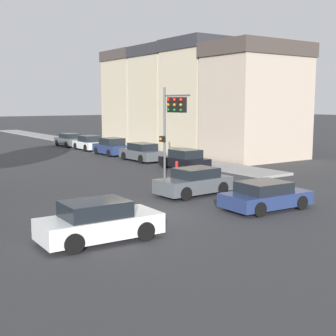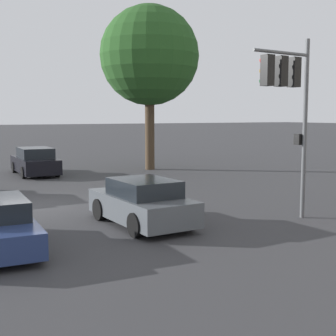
# 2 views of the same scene
# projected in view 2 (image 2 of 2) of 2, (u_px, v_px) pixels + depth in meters

# --- Properties ---
(ground_plane) EXTENTS (300.00, 300.00, 0.00)m
(ground_plane) POSITION_uv_depth(u_px,v_px,m) (37.00, 206.00, 17.05)
(ground_plane) COLOR #333335
(street_tree) EXTENTS (5.91, 5.91, 9.78)m
(street_tree) POSITION_uv_depth(u_px,v_px,m) (149.00, 56.00, 27.81)
(street_tree) COLOR #423323
(street_tree) RESTS_ON ground_plane
(traffic_signal) EXTENTS (0.72, 2.45, 5.65)m
(traffic_signal) POSITION_uv_depth(u_px,v_px,m) (287.00, 90.00, 14.27)
(traffic_signal) COLOR #515456
(traffic_signal) RESTS_ON ground_plane
(crossing_car_1) EXTENTS (4.07, 2.06, 1.40)m
(crossing_car_1) POSITION_uv_depth(u_px,v_px,m) (142.00, 203.00, 14.05)
(crossing_car_1) COLOR #4C5156
(crossing_car_1) RESTS_ON ground_plane
(crossing_car_2) EXTENTS (4.64, 2.03, 1.51)m
(crossing_car_2) POSITION_uv_depth(u_px,v_px,m) (35.00, 162.00, 25.94)
(crossing_car_2) COLOR black
(crossing_car_2) RESTS_ON ground_plane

